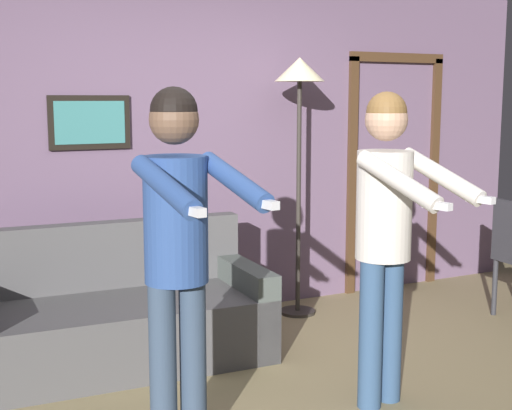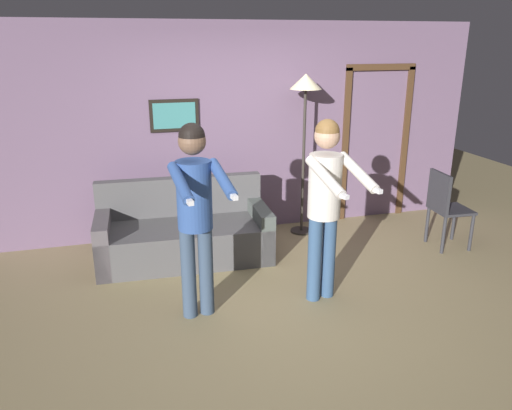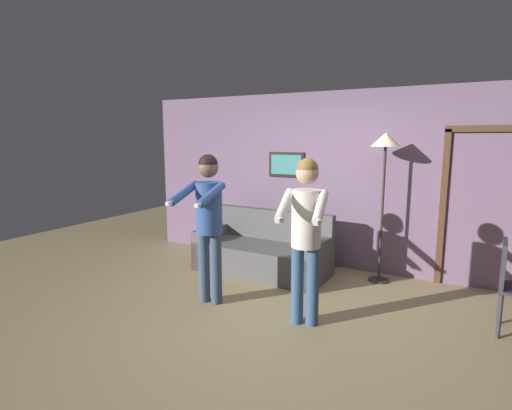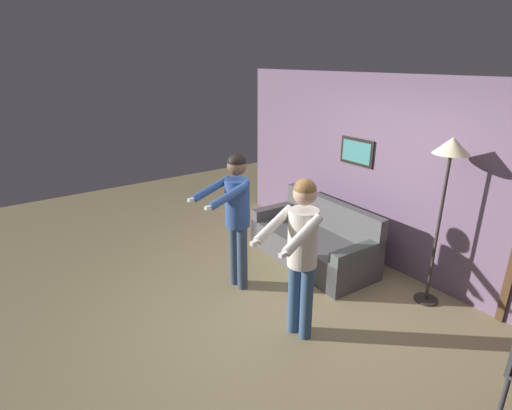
% 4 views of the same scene
% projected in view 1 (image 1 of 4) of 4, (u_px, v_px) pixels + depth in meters
% --- Properties ---
extents(ground_plane, '(12.00, 12.00, 0.00)m').
position_uv_depth(ground_plane, '(321.00, 409.00, 3.92)').
color(ground_plane, '#97865C').
extents(back_wall_assembly, '(6.40, 0.10, 2.60)m').
position_uv_depth(back_wall_assembly, '(191.00, 150.00, 5.46)').
color(back_wall_assembly, slate).
rests_on(back_wall_assembly, ground_plane).
extents(couch, '(1.93, 0.93, 0.87)m').
position_uv_depth(couch, '(117.00, 320.00, 4.58)').
color(couch, '#525152').
rests_on(couch, ground_plane).
extents(torchiere_lamp, '(0.38, 0.38, 2.00)m').
position_uv_depth(torchiere_lamp, '(299.00, 95.00, 5.41)').
color(torchiere_lamp, '#332D28').
rests_on(torchiere_lamp, ground_plane).
extents(person_standing_left, '(0.48, 0.74, 1.75)m').
position_uv_depth(person_standing_left, '(178.00, 235.00, 3.30)').
color(person_standing_left, '#364860').
rests_on(person_standing_left, ground_plane).
extents(person_standing_right, '(0.52, 0.73, 1.73)m').
position_uv_depth(person_standing_right, '(387.00, 219.00, 3.82)').
color(person_standing_right, '#325075').
rests_on(person_standing_right, ground_plane).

